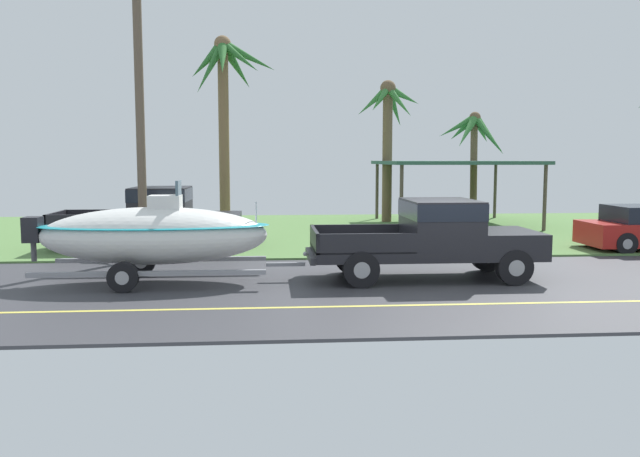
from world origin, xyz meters
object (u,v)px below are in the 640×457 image
(carport_awning, at_px, (454,164))
(utility_pole, at_px, (139,92))
(parked_pickup_background, at_px, (160,215))
(palm_tree_near_left, at_px, (388,119))
(boat_on_trailer, at_px, (154,235))
(pickup_truck_towing, at_px, (439,235))
(palm_tree_far_left, at_px, (225,83))
(palm_tree_mid, at_px, (475,138))

(carport_awning, height_order, utility_pole, utility_pole)
(parked_pickup_background, bearing_deg, utility_pole, -94.96)
(carport_awning, distance_m, palm_tree_near_left, 3.48)
(palm_tree_near_left, relative_size, utility_pole, 0.70)
(boat_on_trailer, relative_size, parked_pickup_background, 1.07)
(pickup_truck_towing, xyz_separation_m, palm_tree_far_left, (-5.42, 8.24, 4.37))
(carport_awning, xyz_separation_m, palm_tree_mid, (1.48, 1.91, 1.14))
(boat_on_trailer, height_order, palm_tree_far_left, palm_tree_far_left)
(palm_tree_near_left, xyz_separation_m, palm_tree_mid, (4.04, 0.55, -0.78))
(boat_on_trailer, height_order, utility_pole, utility_pole)
(parked_pickup_background, distance_m, palm_tree_mid, 15.46)
(palm_tree_mid, bearing_deg, parked_pickup_background, -145.74)
(parked_pickup_background, xyz_separation_m, palm_tree_far_left, (1.84, 2.84, 4.33))
(carport_awning, bearing_deg, palm_tree_mid, 52.20)
(parked_pickup_background, height_order, utility_pole, utility_pole)
(pickup_truck_towing, xyz_separation_m, carport_awning, (3.84, 12.06, 1.56))
(boat_on_trailer, relative_size, utility_pole, 0.70)
(boat_on_trailer, height_order, palm_tree_near_left, palm_tree_near_left)
(palm_tree_far_left, bearing_deg, palm_tree_near_left, 37.73)
(pickup_truck_towing, bearing_deg, palm_tree_mid, 69.16)
(palm_tree_near_left, bearing_deg, palm_tree_mid, 7.73)
(palm_tree_mid, bearing_deg, pickup_truck_towing, -110.84)
(parked_pickup_background, distance_m, palm_tree_near_left, 12.21)
(parked_pickup_background, height_order, palm_tree_mid, palm_tree_mid)
(parked_pickup_background, bearing_deg, carport_awning, 30.95)
(boat_on_trailer, xyz_separation_m, parked_pickup_background, (-0.73, 5.41, -0.02))
(boat_on_trailer, xyz_separation_m, palm_tree_far_left, (1.11, 8.24, 4.31))
(palm_tree_mid, bearing_deg, utility_pole, -140.62)
(parked_pickup_background, relative_size, utility_pole, 0.66)
(carport_awning, bearing_deg, utility_pole, -142.79)
(palm_tree_near_left, distance_m, utility_pole, 13.20)
(carport_awning, bearing_deg, parked_pickup_background, -149.05)
(palm_tree_far_left, bearing_deg, palm_tree_mid, 28.09)
(boat_on_trailer, relative_size, palm_tree_near_left, 1.01)
(pickup_truck_towing, xyz_separation_m, boat_on_trailer, (-6.54, -0.00, 0.06))
(pickup_truck_towing, bearing_deg, parked_pickup_background, 143.34)
(palm_tree_mid, bearing_deg, carport_awning, -127.80)
(palm_tree_mid, bearing_deg, palm_tree_near_left, -172.27)
(palm_tree_mid, distance_m, palm_tree_far_left, 12.29)
(carport_awning, height_order, palm_tree_far_left, palm_tree_far_left)
(palm_tree_far_left, bearing_deg, parked_pickup_background, -122.99)
(boat_on_trailer, bearing_deg, palm_tree_mid, 49.69)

